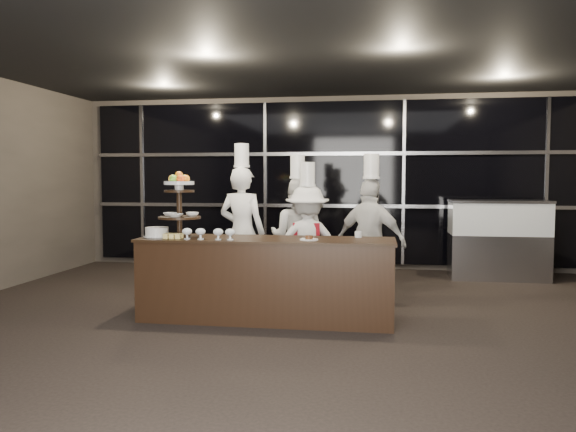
% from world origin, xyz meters
% --- Properties ---
extents(room, '(10.00, 10.00, 10.00)m').
position_xyz_m(room, '(0.00, 0.00, 1.50)').
color(room, black).
rests_on(room, ground).
extents(window_wall, '(8.60, 0.10, 2.80)m').
position_xyz_m(window_wall, '(0.00, 4.94, 1.50)').
color(window_wall, black).
rests_on(window_wall, ground).
extents(buffet_counter, '(2.84, 0.74, 0.92)m').
position_xyz_m(buffet_counter, '(-0.46, 1.24, 0.47)').
color(buffet_counter, black).
rests_on(buffet_counter, ground).
extents(display_stand, '(0.48, 0.48, 0.74)m').
position_xyz_m(display_stand, '(-1.46, 1.24, 1.34)').
color(display_stand, black).
rests_on(display_stand, buffet_counter).
extents(compotes, '(0.60, 0.11, 0.12)m').
position_xyz_m(compotes, '(-1.05, 1.02, 1.00)').
color(compotes, silver).
rests_on(compotes, buffet_counter).
extents(layer_cake, '(0.30, 0.30, 0.11)m').
position_xyz_m(layer_cake, '(-1.71, 1.19, 0.97)').
color(layer_cake, white).
rests_on(layer_cake, buffet_counter).
extents(pastry_squares, '(0.20, 0.13, 0.05)m').
position_xyz_m(pastry_squares, '(-1.48, 1.08, 0.95)').
color(pastry_squares, '#FFE37C').
rests_on(pastry_squares, buffet_counter).
extents(small_plate, '(0.20, 0.20, 0.05)m').
position_xyz_m(small_plate, '(0.03, 1.14, 0.94)').
color(small_plate, white).
rests_on(small_plate, buffet_counter).
extents(chef_cup, '(0.08, 0.08, 0.07)m').
position_xyz_m(chef_cup, '(0.55, 1.49, 0.96)').
color(chef_cup, white).
rests_on(chef_cup, buffet_counter).
extents(display_case, '(1.49, 0.65, 1.24)m').
position_xyz_m(display_case, '(2.64, 4.30, 0.69)').
color(display_case, '#A5A5AA').
rests_on(display_case, ground).
extents(chef_a, '(0.70, 0.54, 2.03)m').
position_xyz_m(chef_a, '(-1.00, 2.33, 0.89)').
color(chef_a, white).
rests_on(chef_a, ground).
extents(chef_b, '(0.87, 0.74, 1.89)m').
position_xyz_m(chef_b, '(-0.28, 2.49, 0.81)').
color(chef_b, silver).
rests_on(chef_b, ground).
extents(chef_c, '(1.05, 0.72, 1.79)m').
position_xyz_m(chef_c, '(-0.13, 2.27, 0.76)').
color(chef_c, white).
rests_on(chef_c, ground).
extents(chef_d, '(1.00, 0.75, 1.89)m').
position_xyz_m(chef_d, '(0.68, 2.17, 0.81)').
color(chef_d, silver).
rests_on(chef_d, ground).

